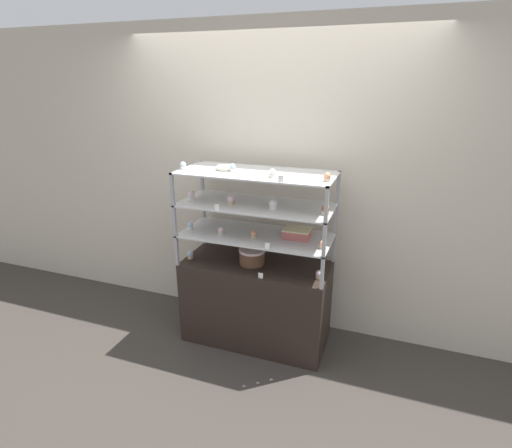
% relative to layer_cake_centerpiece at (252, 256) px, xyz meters
% --- Properties ---
extents(ground_plane, '(20.00, 20.00, 0.00)m').
position_rel_layer_cake_centerpiece_xyz_m(ground_plane, '(0.03, 0.01, -0.79)').
color(ground_plane, '#38332D').
extents(back_wall, '(8.00, 0.05, 2.60)m').
position_rel_layer_cake_centerpiece_xyz_m(back_wall, '(0.03, 0.42, 0.51)').
color(back_wall, beige).
rests_on(back_wall, ground_plane).
extents(display_base, '(1.20, 0.51, 0.72)m').
position_rel_layer_cake_centerpiece_xyz_m(display_base, '(0.03, 0.01, -0.42)').
color(display_base, black).
rests_on(display_base, ground_plane).
extents(display_riser_lower, '(1.20, 0.51, 0.25)m').
position_rel_layer_cake_centerpiece_xyz_m(display_riser_lower, '(0.03, 0.01, 0.17)').
color(display_riser_lower, '#99999E').
rests_on(display_riser_lower, display_base).
extents(display_riser_middle, '(1.20, 0.51, 0.25)m').
position_rel_layer_cake_centerpiece_xyz_m(display_riser_middle, '(0.03, 0.01, 0.42)').
color(display_riser_middle, '#99999E').
rests_on(display_riser_middle, display_riser_lower).
extents(display_riser_upper, '(1.20, 0.51, 0.25)m').
position_rel_layer_cake_centerpiece_xyz_m(display_riser_upper, '(0.03, 0.01, 0.68)').
color(display_riser_upper, '#99999E').
rests_on(display_riser_upper, display_riser_middle).
extents(layer_cake_centerpiece, '(0.21, 0.21, 0.13)m').
position_rel_layer_cake_centerpiece_xyz_m(layer_cake_centerpiece, '(0.00, 0.00, 0.00)').
color(layer_cake_centerpiece, brown).
rests_on(layer_cake_centerpiece, display_base).
extents(sheet_cake_frosted, '(0.21, 0.16, 0.07)m').
position_rel_layer_cake_centerpiece_xyz_m(sheet_cake_frosted, '(0.35, 0.06, 0.22)').
color(sheet_cake_frosted, '#C66660').
rests_on(sheet_cake_frosted, display_riser_lower).
extents(cupcake_0, '(0.05, 0.05, 0.07)m').
position_rel_layer_cake_centerpiece_xyz_m(cupcake_0, '(-0.52, -0.09, -0.03)').
color(cupcake_0, '#CCB28C').
rests_on(cupcake_0, display_base).
extents(cupcake_1, '(0.05, 0.05, 0.07)m').
position_rel_layer_cake_centerpiece_xyz_m(cupcake_1, '(0.57, -0.08, -0.03)').
color(cupcake_1, '#CCB28C').
rests_on(cupcake_1, display_base).
extents(price_tag_0, '(0.04, 0.00, 0.04)m').
position_rel_layer_cake_centerpiece_xyz_m(price_tag_0, '(0.15, -0.22, -0.04)').
color(price_tag_0, white).
rests_on(price_tag_0, display_base).
extents(cupcake_2, '(0.05, 0.05, 0.06)m').
position_rel_layer_cake_centerpiece_xyz_m(cupcake_2, '(-0.52, -0.05, 0.22)').
color(cupcake_2, white).
rests_on(cupcake_2, display_riser_lower).
extents(cupcake_3, '(0.05, 0.05, 0.06)m').
position_rel_layer_cake_centerpiece_xyz_m(cupcake_3, '(-0.24, -0.07, 0.22)').
color(cupcake_3, beige).
rests_on(cupcake_3, display_riser_lower).
extents(cupcake_4, '(0.05, 0.05, 0.06)m').
position_rel_layer_cake_centerpiece_xyz_m(cupcake_4, '(0.04, -0.06, 0.22)').
color(cupcake_4, '#CCB28C').
rests_on(cupcake_4, display_riser_lower).
extents(cupcake_5, '(0.05, 0.05, 0.06)m').
position_rel_layer_cake_centerpiece_xyz_m(cupcake_5, '(0.57, -0.08, 0.22)').
color(cupcake_5, '#CCB28C').
rests_on(cupcake_5, display_riser_lower).
extents(price_tag_1, '(0.04, 0.00, 0.04)m').
position_rel_layer_cake_centerpiece_xyz_m(price_tag_1, '(0.20, -0.22, 0.21)').
color(price_tag_1, white).
rests_on(price_tag_1, display_riser_lower).
extents(cupcake_6, '(0.06, 0.06, 0.08)m').
position_rel_layer_cake_centerpiece_xyz_m(cupcake_6, '(-0.50, -0.05, 0.48)').
color(cupcake_6, white).
rests_on(cupcake_6, display_riser_middle).
extents(cupcake_7, '(0.06, 0.06, 0.08)m').
position_rel_layer_cake_centerpiece_xyz_m(cupcake_7, '(-0.15, -0.06, 0.48)').
color(cupcake_7, '#CCB28C').
rests_on(cupcake_7, display_riser_middle).
extents(cupcake_8, '(0.06, 0.06, 0.08)m').
position_rel_layer_cake_centerpiece_xyz_m(cupcake_8, '(0.19, -0.07, 0.48)').
color(cupcake_8, white).
rests_on(cupcake_8, display_riser_middle).
extents(cupcake_9, '(0.06, 0.06, 0.08)m').
position_rel_layer_cake_centerpiece_xyz_m(cupcake_9, '(0.58, -0.06, 0.48)').
color(cupcake_9, beige).
rests_on(cupcake_9, display_riser_middle).
extents(price_tag_2, '(0.04, 0.00, 0.04)m').
position_rel_layer_cake_centerpiece_xyz_m(price_tag_2, '(-0.19, -0.22, 0.46)').
color(price_tag_2, white).
rests_on(price_tag_2, display_riser_middle).
extents(cupcake_10, '(0.05, 0.05, 0.06)m').
position_rel_layer_cake_centerpiece_xyz_m(cupcake_10, '(-0.53, -0.09, 0.72)').
color(cupcake_10, white).
rests_on(cupcake_10, display_riser_upper).
extents(cupcake_11, '(0.05, 0.05, 0.06)m').
position_rel_layer_cake_centerpiece_xyz_m(cupcake_11, '(-0.14, -0.04, 0.72)').
color(cupcake_11, white).
rests_on(cupcake_11, display_riser_upper).
extents(cupcake_12, '(0.05, 0.05, 0.06)m').
position_rel_layer_cake_centerpiece_xyz_m(cupcake_12, '(0.20, -0.11, 0.72)').
color(cupcake_12, beige).
rests_on(cupcake_12, display_riser_upper).
extents(cupcake_13, '(0.05, 0.05, 0.06)m').
position_rel_layer_cake_centerpiece_xyz_m(cupcake_13, '(0.58, -0.10, 0.72)').
color(cupcake_13, '#CCB28C').
rests_on(cupcake_13, display_riser_upper).
extents(price_tag_3, '(0.04, 0.00, 0.04)m').
position_rel_layer_cake_centerpiece_xyz_m(price_tag_3, '(0.29, -0.22, 0.71)').
color(price_tag_3, white).
rests_on(price_tag_3, display_riser_upper).
extents(donut_glazed, '(0.14, 0.14, 0.03)m').
position_rel_layer_cake_centerpiece_xyz_m(donut_glazed, '(-0.23, 0.01, 0.71)').
color(donut_glazed, '#EFE5CC').
rests_on(donut_glazed, display_riser_upper).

